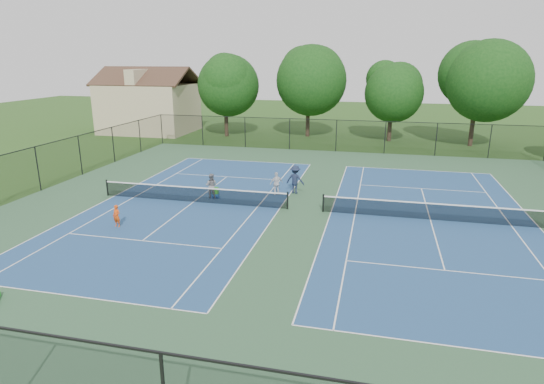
% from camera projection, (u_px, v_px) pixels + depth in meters
% --- Properties ---
extents(ground, '(140.00, 140.00, 0.00)m').
position_uv_depth(ground, '(305.00, 210.00, 26.61)').
color(ground, '#234716').
rests_on(ground, ground).
extents(court_pad, '(36.00, 36.00, 0.01)m').
position_uv_depth(court_pad, '(305.00, 210.00, 26.61)').
color(court_pad, '#305539').
rests_on(court_pad, ground).
extents(tennis_court_left, '(12.00, 23.83, 1.07)m').
position_uv_depth(tennis_court_left, '(194.00, 201.00, 28.13)').
color(tennis_court_left, navy).
rests_on(tennis_court_left, ground).
extents(tennis_court_right, '(12.00, 23.83, 1.07)m').
position_uv_depth(tennis_court_right, '(430.00, 218.00, 25.04)').
color(tennis_court_right, navy).
rests_on(tennis_court_right, ground).
extents(perimeter_fence, '(36.08, 36.08, 3.02)m').
position_uv_depth(perimeter_fence, '(306.00, 184.00, 26.16)').
color(perimeter_fence, black).
rests_on(perimeter_fence, ground).
extents(tree_back_a, '(6.80, 6.80, 9.15)m').
position_uv_depth(tree_back_a, '(225.00, 82.00, 50.16)').
color(tree_back_a, '#2D2116').
rests_on(tree_back_a, ground).
extents(tree_back_b, '(7.60, 7.60, 10.03)m').
position_uv_depth(tree_back_b, '(309.00, 77.00, 49.88)').
color(tree_back_b, '#2D2116').
rests_on(tree_back_b, ground).
extents(tree_back_c, '(6.00, 6.00, 8.40)m').
position_uv_depth(tree_back_c, '(392.00, 89.00, 47.28)').
color(tree_back_c, '#2D2116').
rests_on(tree_back_c, ground).
extents(tree_back_d, '(7.80, 7.80, 10.37)m').
position_uv_depth(tree_back_d, '(478.00, 77.00, 44.20)').
color(tree_back_d, '#2D2116').
rests_on(tree_back_d, ground).
extents(clapboard_house, '(10.80, 8.10, 7.65)m').
position_uv_depth(clapboard_house, '(149.00, 106.00, 54.14)').
color(clapboard_house, tan).
rests_on(clapboard_house, ground).
extents(child_player, '(0.48, 0.36, 1.20)m').
position_uv_depth(child_player, '(117.00, 216.00, 23.89)').
color(child_player, '#E4470F').
rests_on(child_player, ground).
extents(instructor, '(0.78, 0.61, 1.60)m').
position_uv_depth(instructor, '(211.00, 186.00, 28.82)').
color(instructor, gray).
rests_on(instructor, ground).
extents(bystander_a, '(0.94, 0.81, 1.52)m').
position_uv_depth(bystander_a, '(277.00, 183.00, 29.48)').
color(bystander_a, silver).
rests_on(bystander_a, ground).
extents(bystander_b, '(1.32, 0.90, 1.88)m').
position_uv_depth(bystander_b, '(295.00, 180.00, 29.73)').
color(bystander_b, '#1A233B').
rests_on(bystander_b, ground).
extents(ball_crate, '(0.42, 0.31, 0.28)m').
position_uv_depth(ball_crate, '(216.00, 196.00, 28.97)').
color(ball_crate, '#164A9C').
rests_on(ball_crate, ground).
extents(ball_hopper, '(0.34, 0.28, 0.42)m').
position_uv_depth(ball_hopper, '(215.00, 191.00, 28.87)').
color(ball_hopper, green).
rests_on(ball_hopper, ball_crate).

